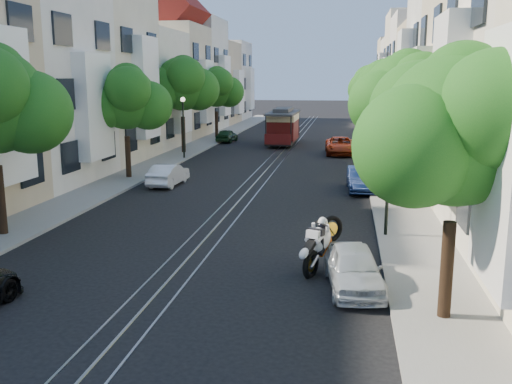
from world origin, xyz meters
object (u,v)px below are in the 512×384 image
at_px(parked_car_w_far, 227,136).
at_px(parked_car_e_far, 341,146).
at_px(tree_e_a, 459,133).
at_px(parked_car_w_mid, 168,175).
at_px(tree_w_c, 183,85).
at_px(tree_e_b, 406,98).
at_px(tree_w_d, 217,88).
at_px(lamp_west, 183,118).
at_px(tree_e_d, 379,87).
at_px(cable_car, 283,125).
at_px(tree_e_c, 388,94).
at_px(parked_car_e_near, 354,268).
at_px(parked_car_e_mid, 361,179).
at_px(sportbike_rider, 320,241).
at_px(tree_w_b, 126,100).
at_px(lamp_east, 389,158).

bearing_deg(parked_car_w_far, parked_car_e_far, 149.68).
distance_m(tree_e_a, parked_car_w_mid, 19.76).
bearing_deg(tree_w_c, tree_e_b, -48.01).
distance_m(tree_w_d, lamp_west, 14.11).
bearing_deg(tree_e_d, parked_car_e_far, -121.54).
xyz_separation_m(tree_w_d, cable_car, (6.64, -3.97, -2.94)).
bearing_deg(cable_car, tree_e_c, -56.71).
distance_m(tree_e_d, lamp_west, 16.39).
relative_size(parked_car_e_near, parked_car_e_far, 0.74).
height_order(lamp_west, parked_car_e_mid, lamp_west).
relative_size(tree_w_c, parked_car_e_mid, 1.94).
bearing_deg(sportbike_rider, tree_e_a, -23.10).
bearing_deg(parked_car_e_mid, tree_e_a, -86.85).
height_order(tree_w_b, parked_car_e_mid, tree_w_b).
xyz_separation_m(sportbike_rider, parked_car_e_far, (0.26, 26.22, -0.25)).
bearing_deg(parked_car_e_near, parked_car_e_far, 84.12).
relative_size(tree_e_d, lamp_west, 1.65).
height_order(tree_e_b, parked_car_w_far, tree_e_b).
xyz_separation_m(tree_e_d, tree_w_c, (-14.40, -6.00, 0.20)).
distance_m(lamp_east, parked_car_w_far, 31.47).
height_order(tree_e_b, parked_car_e_far, tree_e_b).
xyz_separation_m(lamp_east, parked_car_w_far, (-11.90, 29.04, -2.28)).
relative_size(lamp_east, parked_car_e_mid, 1.14).
bearing_deg(parked_car_w_mid, parked_car_e_mid, -177.23).
distance_m(lamp_west, sportbike_rider, 24.34).
height_order(parked_car_w_mid, parked_car_w_far, parked_car_w_mid).
bearing_deg(cable_car, tree_e_d, -7.08).
xyz_separation_m(tree_e_b, sportbike_rider, (-3.12, -8.88, -3.84)).
height_order(tree_e_c, lamp_west, tree_e_c).
bearing_deg(tree_e_d, tree_e_b, -90.00).
xyz_separation_m(tree_e_b, parked_car_w_far, (-12.86, 24.07, -4.16)).
height_order(lamp_east, cable_car, lamp_east).
relative_size(sportbike_rider, parked_car_w_far, 0.62).
bearing_deg(lamp_east, parked_car_w_mid, 141.66).
relative_size(tree_w_b, parked_car_w_far, 1.88).
bearing_deg(tree_w_b, parked_car_e_far, 46.92).
height_order(tree_e_d, parked_car_e_far, tree_e_d).
bearing_deg(parked_car_e_near, tree_w_c, 107.69).
bearing_deg(tree_w_b, lamp_west, 84.03).
xyz_separation_m(tree_e_a, tree_w_d, (-14.40, 39.00, 0.20)).
distance_m(tree_e_b, parked_car_e_near, 11.23).
distance_m(lamp_east, cable_car, 28.84).
bearing_deg(sportbike_rider, tree_e_b, 92.55).
xyz_separation_m(tree_e_d, sportbike_rider, (-3.12, -30.88, -3.97)).
bearing_deg(tree_e_b, parked_car_e_near, -101.78).
bearing_deg(parked_car_e_mid, tree_w_d, 115.50).
bearing_deg(tree_w_c, cable_car, 46.62).
relative_size(tree_w_b, parked_car_e_mid, 1.71).
relative_size(tree_e_b, lamp_west, 1.61).
distance_m(tree_e_a, tree_w_c, 31.49).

